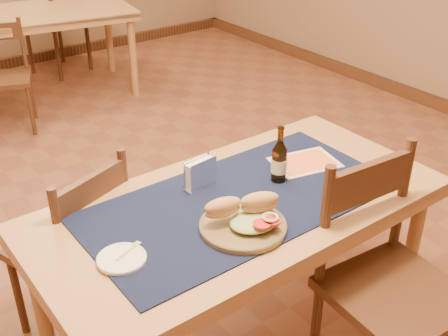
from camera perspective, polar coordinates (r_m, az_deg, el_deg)
main_table at (r=2.19m, az=1.58°, el=-5.20°), size 1.60×0.80×0.75m
placemat at (r=2.14m, az=1.61°, el=-3.32°), size 1.20×0.60×0.01m
baseboard at (r=3.10m, az=-7.86°, el=-7.81°), size 6.00×7.00×0.10m
back_table at (r=5.11m, az=-19.32°, el=13.79°), size 1.83×1.12×0.75m
chair_main_far at (r=2.46m, az=-14.83°, el=-7.73°), size 0.52×0.52×0.89m
chair_main_near at (r=2.21m, az=16.33°, el=-11.09°), size 0.50×0.50×0.99m
chair_back_near at (r=4.64m, az=-21.44°, el=8.79°), size 0.49×0.49×0.82m
chair_back_far at (r=5.73m, az=-16.46°, el=14.24°), size 0.59×0.59×1.00m
sandwich_plate at (r=1.97m, az=2.18°, el=-5.29°), size 0.31×0.31×0.12m
side_plate at (r=1.87m, az=-10.36°, el=-9.01°), size 0.16×0.16×0.01m
fork at (r=1.89m, az=-9.52°, el=-8.14°), size 0.11×0.06×0.00m
beer_bottle at (r=2.23m, az=5.63°, el=0.70°), size 0.06×0.06×0.24m
napkin_holder at (r=2.19m, az=-2.42°, el=-0.61°), size 0.14×0.06×0.12m
menu_card at (r=2.41m, az=8.22°, el=0.59°), size 0.31×0.26×0.01m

